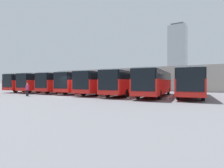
{
  "coord_description": "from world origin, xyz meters",
  "views": [
    {
      "loc": [
        -16.02,
        15.94,
        1.8
      ],
      "look_at": [
        -3.18,
        -6.19,
        1.52
      ],
      "focal_mm": 28.0,
      "sensor_mm": 36.0,
      "label": 1
    }
  ],
  "objects_px": {
    "bus_5": "(68,82)",
    "bus_6": "(51,82)",
    "bus_2": "(127,82)",
    "bus_7": "(37,82)",
    "bus_1": "(155,82)",
    "bus_0": "(190,82)",
    "pedestrian": "(27,89)",
    "bus_3": "(104,82)",
    "bus_4": "(86,82)"
  },
  "relations": [
    {
      "from": "bus_5",
      "to": "bus_6",
      "type": "xyz_separation_m",
      "value": [
        3.9,
        0.48,
        0.0
      ]
    },
    {
      "from": "bus_2",
      "to": "bus_5",
      "type": "distance_m",
      "value": 11.73
    },
    {
      "from": "bus_7",
      "to": "bus_5",
      "type": "bearing_deg",
      "value": 177.33
    },
    {
      "from": "bus_2",
      "to": "bus_6",
      "type": "relative_size",
      "value": 1.0
    },
    {
      "from": "bus_1",
      "to": "bus_5",
      "type": "relative_size",
      "value": 1.0
    },
    {
      "from": "bus_5",
      "to": "bus_6",
      "type": "distance_m",
      "value": 3.93
    },
    {
      "from": "bus_0",
      "to": "pedestrian",
      "type": "bearing_deg",
      "value": 20.22
    },
    {
      "from": "bus_1",
      "to": "bus_6",
      "type": "relative_size",
      "value": 1.0
    },
    {
      "from": "bus_6",
      "to": "bus_3",
      "type": "bearing_deg",
      "value": 173.61
    },
    {
      "from": "pedestrian",
      "to": "bus_3",
      "type": "bearing_deg",
      "value": -129.65
    },
    {
      "from": "bus_7",
      "to": "bus_1",
      "type": "bearing_deg",
      "value": 172.83
    },
    {
      "from": "bus_7",
      "to": "bus_0",
      "type": "bearing_deg",
      "value": 175.49
    },
    {
      "from": "bus_1",
      "to": "bus_2",
      "type": "xyz_separation_m",
      "value": [
        3.9,
        -0.17,
        0.0
      ]
    },
    {
      "from": "bus_1",
      "to": "bus_4",
      "type": "bearing_deg",
      "value": -10.61
    },
    {
      "from": "bus_4",
      "to": "pedestrian",
      "type": "xyz_separation_m",
      "value": [
        2.6,
        8.69,
        -0.92
      ]
    },
    {
      "from": "bus_5",
      "to": "bus_1",
      "type": "bearing_deg",
      "value": 170.59
    },
    {
      "from": "bus_2",
      "to": "bus_3",
      "type": "relative_size",
      "value": 1.0
    },
    {
      "from": "bus_1",
      "to": "bus_3",
      "type": "distance_m",
      "value": 7.81
    },
    {
      "from": "bus_1",
      "to": "bus_7",
      "type": "xyz_separation_m",
      "value": [
        23.41,
        -0.56,
        0.0
      ]
    },
    {
      "from": "bus_5",
      "to": "bus_2",
      "type": "bearing_deg",
      "value": 170.2
    },
    {
      "from": "bus_3",
      "to": "bus_4",
      "type": "distance_m",
      "value": 3.95
    },
    {
      "from": "bus_3",
      "to": "bus_7",
      "type": "bearing_deg",
      "value": -6.44
    },
    {
      "from": "bus_0",
      "to": "bus_4",
      "type": "height_order",
      "value": "same"
    },
    {
      "from": "bus_4",
      "to": "bus_6",
      "type": "distance_m",
      "value": 7.82
    },
    {
      "from": "bus_2",
      "to": "bus_5",
      "type": "relative_size",
      "value": 1.0
    },
    {
      "from": "bus_4",
      "to": "bus_7",
      "type": "bearing_deg",
      "value": -3.72
    },
    {
      "from": "bus_4",
      "to": "bus_6",
      "type": "bearing_deg",
      "value": -2.28
    },
    {
      "from": "bus_3",
      "to": "bus_5",
      "type": "bearing_deg",
      "value": -10.21
    },
    {
      "from": "bus_1",
      "to": "bus_7",
      "type": "distance_m",
      "value": 23.41
    },
    {
      "from": "bus_3",
      "to": "bus_2",
      "type": "bearing_deg",
      "value": 171.01
    },
    {
      "from": "bus_5",
      "to": "pedestrian",
      "type": "relative_size",
      "value": 7.61
    },
    {
      "from": "bus_7",
      "to": "pedestrian",
      "type": "distance_m",
      "value": 12.34
    },
    {
      "from": "bus_2",
      "to": "bus_3",
      "type": "xyz_separation_m",
      "value": [
        3.9,
        -0.22,
        0.0
      ]
    },
    {
      "from": "bus_3",
      "to": "bus_6",
      "type": "xyz_separation_m",
      "value": [
        11.7,
        -0.12,
        0.0
      ]
    },
    {
      "from": "bus_1",
      "to": "bus_4",
      "type": "distance_m",
      "value": 11.74
    },
    {
      "from": "bus_2",
      "to": "bus_3",
      "type": "distance_m",
      "value": 3.91
    },
    {
      "from": "bus_7",
      "to": "bus_4",
      "type": "bearing_deg",
      "value": 176.28
    },
    {
      "from": "bus_2",
      "to": "bus_4",
      "type": "distance_m",
      "value": 7.84
    },
    {
      "from": "bus_0",
      "to": "bus_7",
      "type": "height_order",
      "value": "same"
    },
    {
      "from": "bus_1",
      "to": "bus_5",
      "type": "distance_m",
      "value": 15.64
    },
    {
      "from": "bus_6",
      "to": "bus_7",
      "type": "distance_m",
      "value": 3.9
    },
    {
      "from": "bus_6",
      "to": "pedestrian",
      "type": "height_order",
      "value": "bus_6"
    },
    {
      "from": "bus_0",
      "to": "pedestrian",
      "type": "distance_m",
      "value": 20.27
    },
    {
      "from": "bus_2",
      "to": "bus_7",
      "type": "xyz_separation_m",
      "value": [
        19.51,
        -0.39,
        0.0
      ]
    },
    {
      "from": "bus_0",
      "to": "bus_5",
      "type": "relative_size",
      "value": 1.0
    },
    {
      "from": "bus_2",
      "to": "pedestrian",
      "type": "distance_m",
      "value": 13.08
    },
    {
      "from": "pedestrian",
      "to": "bus_4",
      "type": "bearing_deg",
      "value": -107.53
    },
    {
      "from": "pedestrian",
      "to": "bus_6",
      "type": "bearing_deg",
      "value": -58.54
    },
    {
      "from": "bus_5",
      "to": "bus_6",
      "type": "height_order",
      "value": "same"
    },
    {
      "from": "bus_1",
      "to": "bus_4",
      "type": "xyz_separation_m",
      "value": [
        11.7,
        -0.99,
        0.0
      ]
    }
  ]
}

